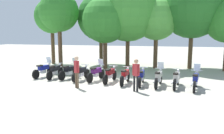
% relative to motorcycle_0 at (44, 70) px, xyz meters
% --- Properties ---
extents(ground_plane, '(80.00, 80.00, 0.00)m').
position_rel_motorcycle_0_xyz_m(ground_plane, '(5.02, -0.56, -0.52)').
color(ground_plane, '#ADA899').
extents(motorcycle_0, '(0.68, 2.18, 1.37)m').
position_rel_motorcycle_0_xyz_m(motorcycle_0, '(0.00, 0.00, 0.00)').
color(motorcycle_0, black).
rests_on(motorcycle_0, ground_plane).
extents(motorcycle_1, '(0.62, 2.19, 0.99)m').
position_rel_motorcycle_0_xyz_m(motorcycle_1, '(1.00, -0.16, -0.01)').
color(motorcycle_1, black).
rests_on(motorcycle_1, ground_plane).
extents(motorcycle_2, '(0.79, 2.15, 1.37)m').
position_rel_motorcycle_0_xyz_m(motorcycle_2, '(2.01, -0.04, 0.00)').
color(motorcycle_2, black).
rests_on(motorcycle_2, ground_plane).
extents(motorcycle_3, '(0.68, 2.18, 0.99)m').
position_rel_motorcycle_0_xyz_m(motorcycle_3, '(3.01, -0.41, -0.01)').
color(motorcycle_3, black).
rests_on(motorcycle_3, ground_plane).
extents(motorcycle_4, '(0.75, 2.16, 1.37)m').
position_rel_motorcycle_0_xyz_m(motorcycle_4, '(4.02, -0.31, 0.00)').
color(motorcycle_4, black).
rests_on(motorcycle_4, ground_plane).
extents(motorcycle_5, '(0.65, 2.19, 0.99)m').
position_rel_motorcycle_0_xyz_m(motorcycle_5, '(5.02, -0.54, -0.01)').
color(motorcycle_5, black).
rests_on(motorcycle_5, ground_plane).
extents(motorcycle_6, '(0.62, 2.19, 0.99)m').
position_rel_motorcycle_0_xyz_m(motorcycle_6, '(6.02, -0.75, -0.01)').
color(motorcycle_6, black).
rests_on(motorcycle_6, ground_plane).
extents(motorcycle_7, '(0.62, 2.19, 0.99)m').
position_rel_motorcycle_0_xyz_m(motorcycle_7, '(7.02, -0.78, -0.01)').
color(motorcycle_7, black).
rests_on(motorcycle_7, ground_plane).
extents(motorcycle_8, '(0.66, 2.19, 1.37)m').
position_rel_motorcycle_0_xyz_m(motorcycle_8, '(8.03, -0.90, 0.00)').
color(motorcycle_8, black).
rests_on(motorcycle_8, ground_plane).
extents(motorcycle_9, '(0.70, 2.18, 0.99)m').
position_rel_motorcycle_0_xyz_m(motorcycle_9, '(9.03, -0.90, -0.01)').
color(motorcycle_9, black).
rests_on(motorcycle_9, ground_plane).
extents(motorcycle_10, '(0.73, 2.17, 1.37)m').
position_rel_motorcycle_0_xyz_m(motorcycle_10, '(10.04, -1.16, 0.00)').
color(motorcycle_10, black).
rests_on(motorcycle_10, ground_plane).
extents(person_0, '(0.39, 0.32, 1.81)m').
position_rel_motorcycle_0_xyz_m(person_0, '(3.57, -2.46, 0.56)').
color(person_0, brown).
rests_on(person_0, ground_plane).
extents(person_1, '(0.41, 0.27, 1.74)m').
position_rel_motorcycle_0_xyz_m(person_1, '(6.91, -2.43, 0.51)').
color(person_1, black).
rests_on(person_1, ground_plane).
extents(tree_0, '(3.38, 3.38, 6.42)m').
position_rel_motorcycle_0_xyz_m(tree_0, '(-2.72, 6.42, 4.18)').
color(tree_0, brown).
rests_on(tree_0, ground_plane).
extents(tree_1, '(3.47, 3.47, 6.65)m').
position_rel_motorcycle_0_xyz_m(tree_1, '(-0.83, 4.27, 4.36)').
color(tree_1, brown).
rests_on(tree_1, ground_plane).
extents(tree_2, '(4.51, 4.51, 6.83)m').
position_rel_motorcycle_0_xyz_m(tree_2, '(2.16, 6.96, 4.04)').
color(tree_2, brown).
rests_on(tree_2, ground_plane).
extents(tree_3, '(3.86, 3.86, 6.09)m').
position_rel_motorcycle_0_xyz_m(tree_3, '(3.30, 4.43, 3.62)').
color(tree_3, brown).
rests_on(tree_3, ground_plane).
extents(tree_4, '(5.28, 5.28, 7.61)m').
position_rel_motorcycle_0_xyz_m(tree_4, '(5.02, 5.68, 4.44)').
color(tree_4, brown).
rests_on(tree_4, ground_plane).
extents(tree_5, '(3.66, 3.66, 6.11)m').
position_rel_motorcycle_0_xyz_m(tree_5, '(7.46, 5.95, 3.75)').
color(tree_5, brown).
rests_on(tree_5, ground_plane).
extents(tree_6, '(5.17, 5.17, 7.79)m').
position_rel_motorcycle_0_xyz_m(tree_6, '(10.41, 6.46, 4.68)').
color(tree_6, brown).
rests_on(tree_6, ground_plane).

